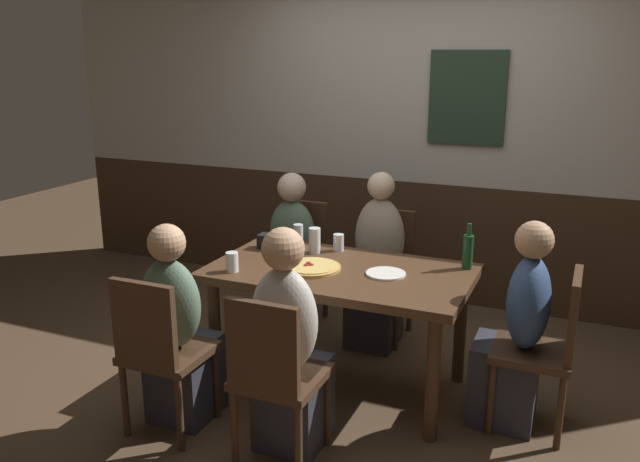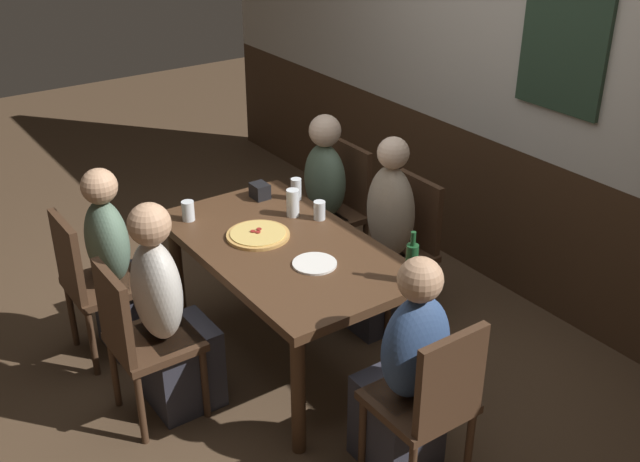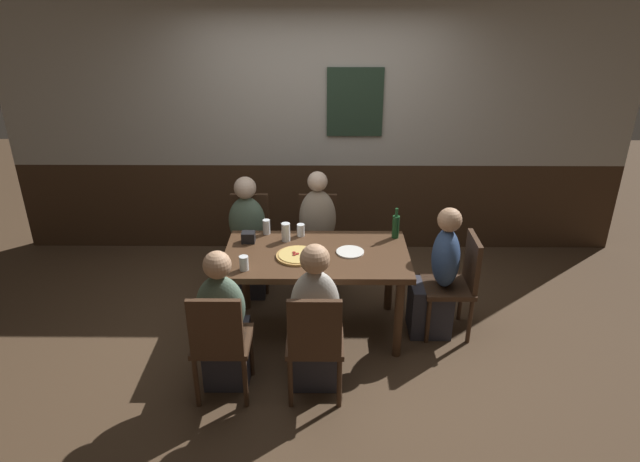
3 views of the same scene
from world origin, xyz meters
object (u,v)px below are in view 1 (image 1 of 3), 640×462
(person_head_east, at_px, (516,341))
(tumbler_short, at_px, (339,243))
(chair_mid_far, at_px, (384,266))
(beer_bottle_green, at_px, (468,251))
(person_mid_near, at_px, (289,357))
(condiment_caddy, at_px, (268,241))
(pizza, at_px, (311,267))
(person_left_near, at_px, (179,339))
(plate_white_large, at_px, (386,274))
(tumbler_water, at_px, (315,242))
(chair_mid_near, at_px, (274,371))
(beer_glass_half, at_px, (298,235))
(chair_left_far, at_px, (299,255))
(person_left_far, at_px, (290,264))
(person_mid_far, at_px, (377,273))
(chair_head_east, at_px, (549,343))
(dining_table, at_px, (340,284))
(highball_clear, at_px, (232,263))
(chair_left_near, at_px, (159,347))

(person_head_east, height_order, tumbler_short, person_head_east)
(chair_mid_far, height_order, beer_bottle_green, beer_bottle_green)
(person_mid_near, relative_size, condiment_caddy, 10.60)
(pizza, height_order, tumbler_short, tumbler_short)
(person_mid_near, distance_m, person_left_near, 0.65)
(plate_white_large, xyz_separation_m, condiment_caddy, (-0.84, 0.19, 0.04))
(tumbler_water, height_order, plate_white_large, tumbler_water)
(chair_mid_near, distance_m, condiment_caddy, 1.21)
(beer_glass_half, bearing_deg, chair_left_far, 114.63)
(person_head_east, xyz_separation_m, beer_glass_half, (-1.43, 0.36, 0.32))
(person_left_near, distance_m, beer_bottle_green, 1.68)
(chair_mid_far, distance_m, pizza, 0.95)
(chair_mid_far, relative_size, person_head_east, 0.78)
(person_head_east, bearing_deg, person_left_far, 157.73)
(tumbler_short, height_order, tumbler_water, tumbler_water)
(person_mid_near, distance_m, beer_bottle_green, 1.23)
(person_head_east, xyz_separation_m, condiment_caddy, (-1.57, 0.19, 0.31))
(chair_mid_near, bearing_deg, chair_mid_far, 90.00)
(beer_bottle_green, xyz_separation_m, condiment_caddy, (-1.24, -0.10, -0.06))
(chair_mid_near, bearing_deg, person_left_near, 165.93)
(chair_mid_far, height_order, plate_white_large, chair_mid_far)
(person_left_far, bearing_deg, chair_left_far, 90.00)
(person_mid_far, relative_size, pizza, 3.47)
(person_left_far, distance_m, beer_bottle_green, 1.42)
(chair_head_east, bearing_deg, dining_table, 180.00)
(dining_table, height_order, highball_clear, highball_clear)
(dining_table, bearing_deg, condiment_caddy, 161.14)
(person_left_far, bearing_deg, plate_white_large, -35.84)
(tumbler_water, bearing_deg, person_mid_near, -73.96)
(chair_head_east, relative_size, person_left_near, 0.79)
(chair_head_east, height_order, tumbler_short, chair_head_east)
(tumbler_short, distance_m, beer_bottle_green, 0.81)
(person_mid_far, relative_size, plate_white_large, 5.28)
(chair_left_far, relative_size, tumbler_short, 8.31)
(chair_mid_near, bearing_deg, chair_head_east, 35.89)
(dining_table, relative_size, condiment_caddy, 13.49)
(chair_mid_far, relative_size, person_mid_far, 0.75)
(tumbler_short, height_order, condiment_caddy, tumbler_short)
(tumbler_short, bearing_deg, person_left_near, -117.32)
(pizza, bearing_deg, dining_table, 24.67)
(beer_bottle_green, bearing_deg, pizza, -155.96)
(beer_bottle_green, bearing_deg, tumbler_water, -175.63)
(person_mid_far, relative_size, beer_glass_half, 9.20)
(person_head_east, bearing_deg, tumbler_water, 169.86)
(person_mid_near, bearing_deg, highball_clear, 144.13)
(dining_table, bearing_deg, chair_left_near, -127.93)
(plate_white_large, bearing_deg, person_mid_near, -111.62)
(chair_left_near, height_order, highball_clear, chair_left_near)
(chair_left_far, xyz_separation_m, chair_left_near, (0.00, -1.68, 0.00))
(plate_white_large, bearing_deg, tumbler_water, 157.75)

